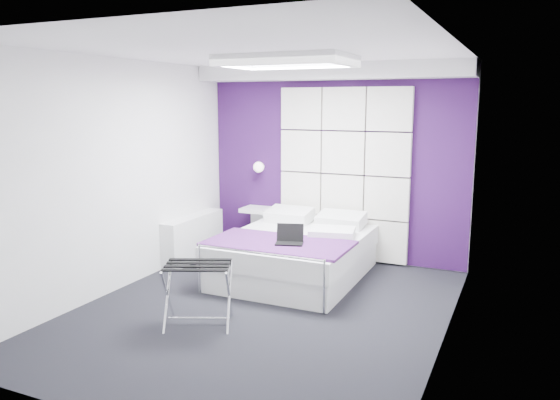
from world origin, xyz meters
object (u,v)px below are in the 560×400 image
Objects in this scene: luggage_rack at (198,295)px; nightstand at (261,210)px; bed at (295,254)px; laptop at (291,239)px; wall_lamp at (260,167)px; radiator at (193,238)px.

nightstand is at bearing 79.86° from luggage_rack.
bed is 3.21× the size of luggage_rack.
bed is 3.92× the size of nightstand.
bed is at bearing -43.85° from nightstand.
wall_lamp is at bearing 111.12° from laptop.
bed is at bearing -44.31° from wall_lamp.
luggage_rack is (0.65, -2.64, -0.92)m from wall_lamp.
bed is (1.57, -0.14, -0.01)m from radiator.
nightstand is (0.03, -0.04, -0.61)m from wall_lamp.
nightstand reaches higher than luggage_rack.
luggage_rack is at bearing -55.46° from radiator.
laptop is at bearing -52.17° from wall_lamp.
laptop reaches higher than bed.
wall_lamp reaches higher than luggage_rack.
luggage_rack is (0.62, -2.60, -0.31)m from nightstand.
bed is 6.49× the size of laptop.
luggage_rack reaches higher than radiator.
luggage_rack is 2.02× the size of laptop.
radiator is 2.28m from luggage_rack.
nightstand is at bearing 136.15° from bed.
wall_lamp is 0.24× the size of luggage_rack.
wall_lamp reaches higher than bed.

